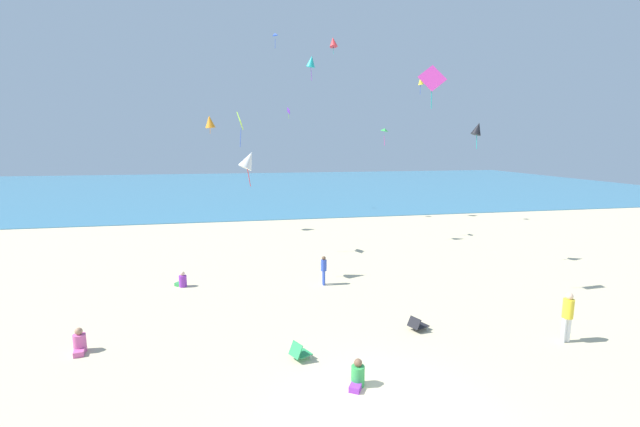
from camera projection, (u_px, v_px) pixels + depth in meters
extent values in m
plane|color=beige|center=(312.00, 284.00, 19.85)|extent=(120.00, 120.00, 0.00)
cube|color=teal|center=(260.00, 186.00, 65.45)|extent=(120.00, 60.00, 0.05)
cube|color=black|center=(419.00, 325.00, 14.95)|extent=(0.68, 0.66, 0.03)
cube|color=black|center=(414.00, 323.00, 14.76)|extent=(0.39, 0.53, 0.36)
cylinder|color=#B7B7BC|center=(417.00, 324.00, 15.25)|extent=(0.02, 0.02, 0.15)
cylinder|color=#B7B7BC|center=(428.00, 329.00, 14.85)|extent=(0.02, 0.02, 0.15)
cube|color=#2D9956|center=(302.00, 353.00, 12.91)|extent=(0.63, 0.65, 0.03)
cube|color=#2D9956|center=(296.00, 350.00, 12.73)|extent=(0.42, 0.54, 0.41)
cylinder|color=#B7B7BC|center=(301.00, 352.00, 13.20)|extent=(0.02, 0.02, 0.17)
cylinder|color=#B7B7BC|center=(311.00, 358.00, 12.82)|extent=(0.02, 0.02, 0.17)
cylinder|color=purple|center=(183.00, 281.00, 19.41)|extent=(0.49, 0.49, 0.54)
sphere|color=beige|center=(182.00, 274.00, 19.35)|extent=(0.21, 0.21, 0.21)
cube|color=green|center=(180.00, 284.00, 19.53)|extent=(0.48, 0.45, 0.16)
cylinder|color=white|center=(564.00, 330.00, 13.93)|extent=(0.15, 0.15, 0.86)
cylinder|color=white|center=(568.00, 329.00, 13.99)|extent=(0.15, 0.15, 0.86)
cylinder|color=yellow|center=(568.00, 309.00, 13.84)|extent=(0.38, 0.38, 0.64)
sphere|color=beige|center=(569.00, 296.00, 13.77)|extent=(0.24, 0.24, 0.24)
cylinder|color=green|center=(358.00, 376.00, 11.46)|extent=(0.51, 0.51, 0.57)
sphere|color=brown|center=(358.00, 363.00, 11.39)|extent=(0.23, 0.23, 0.23)
cube|color=purple|center=(356.00, 387.00, 11.28)|extent=(0.46, 0.50, 0.16)
cylinder|color=blue|center=(323.00, 277.00, 19.74)|extent=(0.12, 0.12, 0.69)
cylinder|color=blue|center=(324.00, 278.00, 19.59)|extent=(0.12, 0.12, 0.69)
cylinder|color=blue|center=(324.00, 265.00, 19.57)|extent=(0.29, 0.29, 0.52)
sphere|color=brown|center=(324.00, 258.00, 19.51)|extent=(0.19, 0.19, 0.19)
cylinder|color=#D8599E|center=(80.00, 343.00, 13.33)|extent=(0.44, 0.44, 0.58)
sphere|color=#A87A5B|center=(79.00, 331.00, 13.27)|extent=(0.23, 0.23, 0.23)
cube|color=#D8599E|center=(79.00, 352.00, 13.15)|extent=(0.37, 0.47, 0.17)
cube|color=#DB3DA8|center=(432.00, 78.00, 16.83)|extent=(1.17, 0.49, 1.10)
cylinder|color=#1EADAD|center=(431.00, 99.00, 16.96)|extent=(0.11, 0.14, 0.77)
pyramid|color=blue|center=(275.00, 34.00, 34.00)|extent=(0.57, 0.62, 0.23)
cylinder|color=blue|center=(275.00, 44.00, 34.13)|extent=(0.06, 0.05, 0.77)
cube|color=purple|center=(289.00, 111.00, 40.29)|extent=(0.27, 0.70, 0.68)
cylinder|color=#99DB33|center=(289.00, 116.00, 40.37)|extent=(0.11, 0.05, 0.48)
pyramid|color=green|center=(385.00, 130.00, 28.46)|extent=(0.55, 0.66, 0.27)
cylinder|color=#DB3DA8|center=(384.00, 141.00, 28.58)|extent=(0.09, 0.05, 0.69)
cube|color=#99DB33|center=(240.00, 121.00, 23.74)|extent=(0.37, 1.07, 1.03)
cylinder|color=blue|center=(241.00, 137.00, 23.89)|extent=(0.12, 0.07, 1.08)
cone|color=black|center=(477.00, 129.00, 22.12)|extent=(0.70, 0.55, 0.76)
cylinder|color=#1EADAD|center=(477.00, 141.00, 22.23)|extent=(0.09, 0.03, 0.80)
cone|color=orange|center=(210.00, 122.00, 30.18)|extent=(0.83, 0.76, 0.94)
cylinder|color=orange|center=(210.00, 130.00, 30.28)|extent=(0.06, 0.03, 0.48)
cone|color=yellow|center=(421.00, 81.00, 33.76)|extent=(0.52, 0.44, 0.59)
cylinder|color=blue|center=(420.00, 89.00, 33.86)|extent=(0.05, 0.03, 0.81)
cone|color=red|center=(333.00, 42.00, 34.70)|extent=(0.85, 0.96, 0.92)
cylinder|color=#1EADAD|center=(333.00, 50.00, 34.80)|extent=(0.05, 0.09, 0.63)
cone|color=#1EADAD|center=(311.00, 61.00, 26.01)|extent=(0.87, 0.86, 0.75)
cylinder|color=purple|center=(311.00, 73.00, 26.13)|extent=(0.08, 0.08, 0.88)
cone|color=white|center=(248.00, 160.00, 19.44)|extent=(1.11, 0.92, 1.02)
cylinder|color=red|center=(249.00, 177.00, 19.57)|extent=(0.17, 0.08, 0.90)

